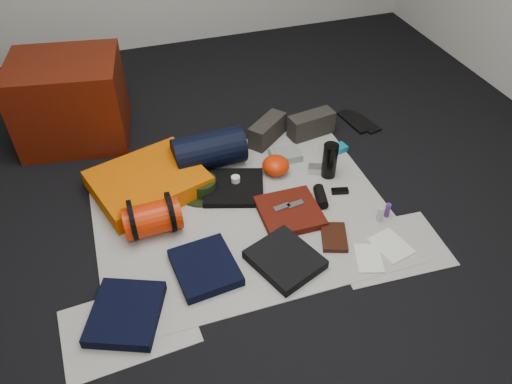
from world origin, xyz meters
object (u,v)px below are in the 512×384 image
object	(u,v)px
red_cabinet	(71,101)
sleeping_pad	(148,182)
paperback_book	(334,237)
compact_camera	(317,169)
navy_duffel	(209,150)
water_bottle	(330,160)
stuff_sack	(152,219)

from	to	relation	value
red_cabinet	sleeping_pad	size ratio (longest dim) A/B	1.08
red_cabinet	paperback_book	world-z (taller)	red_cabinet
red_cabinet	paperback_book	size ratio (longest dim) A/B	3.30
sleeping_pad	red_cabinet	bearing A→B (deg)	117.11
compact_camera	paperback_book	size ratio (longest dim) A/B	0.55
navy_duffel	water_bottle	xyz separation A→B (m)	(0.66, -0.32, -0.00)
stuff_sack	red_cabinet	bearing A→B (deg)	107.34
navy_duffel	water_bottle	world-z (taller)	navy_duffel
stuff_sack	compact_camera	xyz separation A→B (m)	(1.03, 0.18, -0.07)
red_cabinet	paperback_book	xyz separation A→B (m)	(1.21, -1.39, -0.25)
red_cabinet	stuff_sack	world-z (taller)	red_cabinet
stuff_sack	paperback_book	world-z (taller)	stuff_sack
compact_camera	paperback_book	distance (m)	0.56
sleeping_pad	compact_camera	size ratio (longest dim) A/B	5.59
red_cabinet	navy_duffel	xyz separation A→B (m)	(0.75, -0.58, -0.15)
compact_camera	navy_duffel	bearing A→B (deg)	179.31
water_bottle	paperback_book	xyz separation A→B (m)	(-0.19, -0.49, -0.10)
sleeping_pad	water_bottle	world-z (taller)	water_bottle
navy_duffel	red_cabinet	bearing A→B (deg)	139.92
navy_duffel	compact_camera	xyz separation A→B (m)	(0.60, -0.27, -0.09)
red_cabinet	sleeping_pad	bearing A→B (deg)	-53.56
stuff_sack	paperback_book	xyz separation A→B (m)	(0.89, -0.36, -0.07)
navy_duffel	sleeping_pad	bearing A→B (deg)	-166.76
compact_camera	red_cabinet	bearing A→B (deg)	171.27
red_cabinet	stuff_sack	size ratio (longest dim) A/B	2.19
red_cabinet	water_bottle	world-z (taller)	red_cabinet
sleeping_pad	water_bottle	bearing A→B (deg)	-11.33
stuff_sack	water_bottle	world-z (taller)	water_bottle
water_bottle	compact_camera	size ratio (longest dim) A/B	2.07
stuff_sack	navy_duffel	bearing A→B (deg)	46.95
navy_duffel	paperback_book	bearing A→B (deg)	-62.46
stuff_sack	paperback_book	bearing A→B (deg)	-22.02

